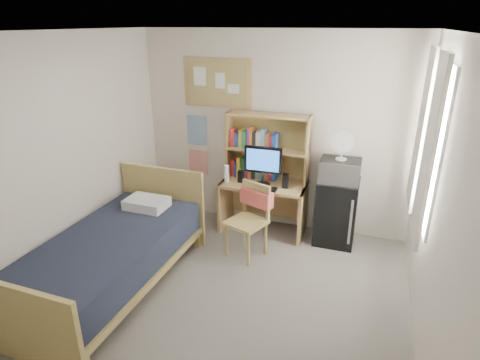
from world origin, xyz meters
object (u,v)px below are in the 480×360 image
(monitor, at_px, (263,166))
(speaker_right, at_px, (286,181))
(bed, at_px, (111,262))
(microwave, at_px, (340,170))
(desk_chair, at_px, (246,222))
(mini_fridge, at_px, (336,211))
(desk, at_px, (263,207))
(speaker_left, at_px, (241,177))
(bulletin_board, at_px, (217,83))
(desk_fan, at_px, (342,147))

(monitor, distance_m, speaker_right, 0.34)
(bed, distance_m, microwave, 2.84)
(speaker_right, xyz_separation_m, microwave, (0.65, 0.07, 0.19))
(desk_chair, bearing_deg, mini_fridge, 56.34)
(desk, relative_size, monitor, 2.17)
(monitor, bearing_deg, desk_chair, -92.70)
(bed, distance_m, speaker_left, 1.94)
(bed, xyz_separation_m, monitor, (1.19, 1.66, 0.65))
(bulletin_board, relative_size, speaker_left, 5.93)
(microwave, distance_m, desk_fan, 0.30)
(bulletin_board, relative_size, desk_chair, 1.04)
(desk_chair, relative_size, speaker_right, 4.96)
(speaker_right, bearing_deg, speaker_left, 180.00)
(bulletin_board, bearing_deg, monitor, -24.86)
(bulletin_board, xyz_separation_m, desk, (0.74, -0.28, -1.57))
(bulletin_board, bearing_deg, speaker_left, -37.96)
(desk_chair, bearing_deg, speaker_left, 135.24)
(desk, height_order, speaker_left, speaker_left)
(mini_fridge, relative_size, monitor, 1.64)
(microwave, bearing_deg, speaker_right, -173.63)
(speaker_right, bearing_deg, desk_chair, -118.49)
(bulletin_board, bearing_deg, microwave, -9.14)
(microwave, relative_size, desk_fan, 1.46)
(desk, relative_size, desk_fan, 3.40)
(bulletin_board, relative_size, microwave, 1.97)
(bed, bearing_deg, mini_fridge, 40.59)
(speaker_right, bearing_deg, microwave, 5.93)
(mini_fridge, bearing_deg, speaker_left, -175.55)
(mini_fridge, height_order, speaker_right, speaker_right)
(desk, height_order, speaker_right, speaker_right)
(monitor, xyz_separation_m, speaker_left, (-0.30, -0.00, -0.18))
(microwave, bearing_deg, mini_fridge, 90.00)
(desk, xyz_separation_m, speaker_left, (-0.30, -0.06, 0.43))
(bed, bearing_deg, microwave, 40.26)
(desk, bearing_deg, bed, -125.07)
(bulletin_board, distance_m, monitor, 1.27)
(speaker_left, bearing_deg, microwave, 3.10)
(desk_chair, height_order, mini_fridge, desk_chair)
(desk_chair, height_order, bed, desk_chair)
(microwave, bearing_deg, desk_chair, -145.09)
(speaker_left, bearing_deg, desk_chair, -65.85)
(desk, xyz_separation_m, speaker_right, (0.30, -0.06, 0.44))
(mini_fridge, height_order, microwave, microwave)
(desk_fan, bearing_deg, bulletin_board, 171.08)
(mini_fridge, relative_size, speaker_left, 5.33)
(bed, relative_size, desk_fan, 6.68)
(desk_chair, xyz_separation_m, mini_fridge, (0.98, 0.70, -0.03))
(desk_chair, xyz_separation_m, speaker_right, (0.33, 0.61, 0.34))
(mini_fridge, relative_size, microwave, 1.77)
(speaker_left, relative_size, desk_fan, 0.48)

